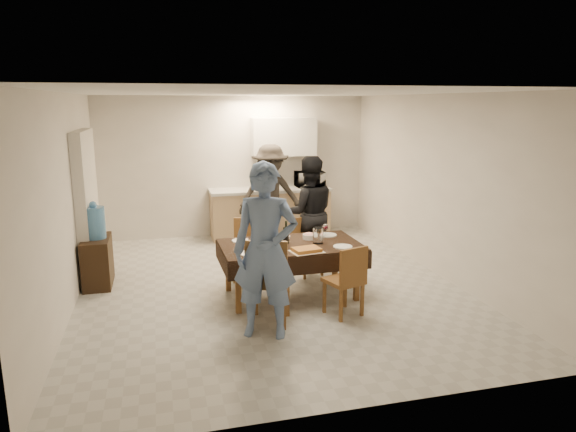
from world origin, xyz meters
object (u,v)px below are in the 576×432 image
object	(u,v)px
person_near	(265,251)
microwave	(310,179)
wine_bottle	(286,232)
savoury_tart	(307,250)
person_kitchen	(271,194)
person_far	(309,213)
water_jug	(94,223)
dining_table	(291,246)
water_pitcher	(318,236)
console	(98,262)

from	to	relation	value
person_near	microwave	bearing A→B (deg)	87.66
wine_bottle	savoury_tart	distance (m)	0.47
microwave	person_kitchen	distance (m)	0.99
person_near	person_far	distance (m)	2.37
wine_bottle	microwave	bearing A→B (deg)	67.95
person_near	water_jug	bearing A→B (deg)	153.01
dining_table	water_pitcher	distance (m)	0.38
water_jug	wine_bottle	bearing A→B (deg)	-22.28
dining_table	console	distance (m)	2.71
water_jug	microwave	distance (m)	4.18
wine_bottle	person_far	bearing A→B (deg)	59.04
dining_table	person_far	size ratio (longest dim) A/B	1.05
water_jug	water_pitcher	size ratio (longest dim) A/B	2.08
water_jug	wine_bottle	world-z (taller)	water_jug
console	microwave	distance (m)	4.24
water_jug	person_kitchen	world-z (taller)	person_kitchen
person_near	wine_bottle	bearing A→B (deg)	85.91
person_far	dining_table	bearing A→B (deg)	67.13
water_jug	person_kitchen	distance (m)	3.20
water_jug	savoury_tart	world-z (taller)	water_jug
person_kitchen	savoury_tart	bearing A→B (deg)	-94.01
water_jug	person_near	distance (m)	2.85
microwave	console	bearing A→B (deg)	28.94
console	microwave	world-z (taller)	microwave
dining_table	water_jug	world-z (taller)	water_jug
microwave	person_kitchen	size ratio (longest dim) A/B	0.30
microwave	person_kitchen	xyz separation A→B (m)	(-0.86, -0.45, -0.17)
dining_table	wine_bottle	bearing A→B (deg)	133.87
person_far	water_jug	bearing A→B (deg)	4.85
savoury_tart	water_pitcher	bearing A→B (deg)	52.85
wine_bottle	person_kitchen	distance (m)	2.59
microwave	person_near	bearing A→B (deg)	67.30
wine_bottle	water_jug	bearing A→B (deg)	157.72
console	person_near	distance (m)	2.91
water_jug	person_near	size ratio (longest dim) A/B	0.23
dining_table	microwave	bearing A→B (deg)	67.95
water_pitcher	person_kitchen	size ratio (longest dim) A/B	0.12
water_jug	savoury_tart	size ratio (longest dim) A/B	1.13
dining_table	water_pitcher	size ratio (longest dim) A/B	8.71
person_near	person_kitchen	world-z (taller)	person_near
dining_table	person_kitchen	size ratio (longest dim) A/B	1.02
dining_table	person_near	distance (m)	1.22
wine_bottle	savoury_tart	world-z (taller)	wine_bottle
wine_bottle	water_pitcher	distance (m)	0.41
console	water_jug	distance (m)	0.55
person_near	water_pitcher	bearing A→B (deg)	68.37
savoury_tart	person_far	world-z (taller)	person_far
water_jug	console	bearing A→B (deg)	0.00
console	wine_bottle	bearing A→B (deg)	-22.28
water_jug	water_pitcher	distance (m)	3.04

